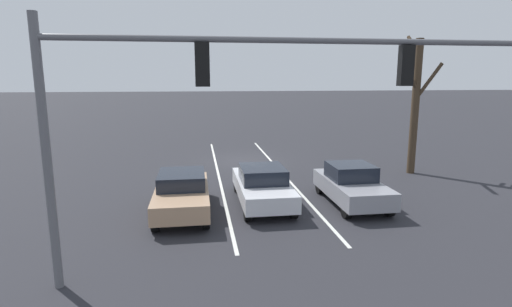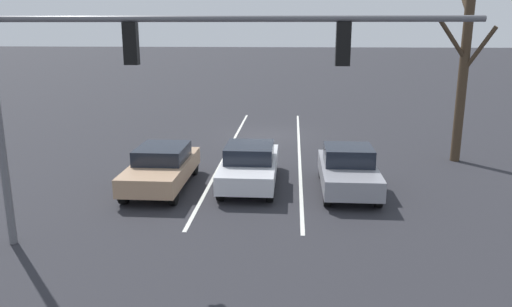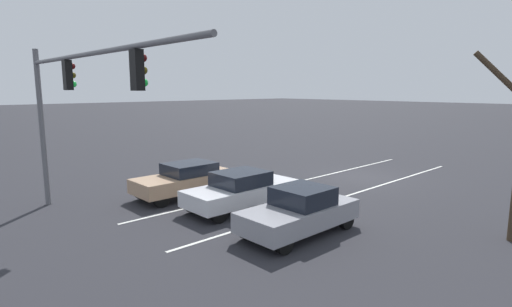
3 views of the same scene
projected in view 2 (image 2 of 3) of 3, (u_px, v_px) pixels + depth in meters
ground_plane at (267, 136)px, 25.60m from camera, size 240.00×240.00×0.00m
lane_stripe_left_divider at (299, 152)px, 22.28m from camera, size 0.12×18.65×0.01m
lane_stripe_center_divider at (228, 150)px, 22.50m from camera, size 0.12×18.65×0.01m
car_tan_rightlane_front at (162, 167)px, 17.13m from camera, size 1.84×4.48×1.43m
car_silver_midlane_front at (250, 164)px, 17.48m from camera, size 1.85×4.67×1.45m
car_gray_leftlane_front at (348, 170)px, 16.77m from camera, size 1.81×4.10×1.51m
traffic_signal_gantry at (139, 69)px, 11.49m from camera, size 11.29×0.37×6.08m
bare_tree_near at (463, 73)px, 19.90m from camera, size 2.32×1.94×6.81m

